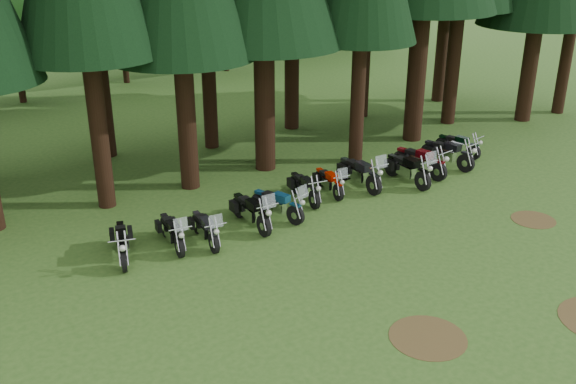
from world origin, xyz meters
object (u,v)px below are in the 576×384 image
motorcycle_4 (278,205)px  motorcycle_6 (329,182)px  motorcycle_11 (458,146)px  motorcycle_10 (447,154)px  motorcycle_3 (251,212)px  motorcycle_2 (205,229)px  motorcycle_5 (304,188)px  motorcycle_0 (122,244)px  motorcycle_8 (408,170)px  motorcycle_9 (419,162)px  motorcycle_1 (172,233)px  motorcycle_7 (359,174)px

motorcycle_4 → motorcycle_6: bearing=-0.5°
motorcycle_11 → motorcycle_10: bearing=-164.4°
motorcycle_3 → motorcycle_11: bearing=7.8°
motorcycle_10 → motorcycle_11: (1.31, 0.60, -0.07)m
motorcycle_2 → motorcycle_5: 4.38m
motorcycle_0 → motorcycle_8: motorcycle_8 is taller
motorcycle_5 → motorcycle_0: bearing=-166.5°
motorcycle_10 → motorcycle_0: bearing=171.9°
motorcycle_2 → motorcycle_5: bearing=19.6°
motorcycle_0 → motorcycle_9: 11.69m
motorcycle_3 → motorcycle_9: size_ratio=0.96×
motorcycle_1 → motorcycle_9: 10.22m
motorcycle_1 → motorcycle_11: bearing=11.7°
motorcycle_1 → motorcycle_0: bearing=-177.2°
motorcycle_1 → motorcycle_4: bearing=6.7°
motorcycle_1 → motorcycle_11: 13.10m
motorcycle_0 → motorcycle_4: size_ratio=0.96×
motorcycle_7 → motorcycle_4: bearing=-169.0°
motorcycle_2 → motorcycle_11: motorcycle_2 is taller
motorcycle_7 → motorcycle_1: bearing=-173.5°
motorcycle_5 → motorcycle_6: motorcycle_6 is taller
motorcycle_1 → motorcycle_8: size_ratio=0.86×
motorcycle_3 → motorcycle_2: bearing=-171.5°
motorcycle_11 → motorcycle_5: bearing=171.7°
motorcycle_8 → motorcycle_10: 2.56m
motorcycle_0 → motorcycle_5: size_ratio=0.99×
motorcycle_2 → motorcycle_5: (4.30, 0.86, 0.01)m
motorcycle_9 → motorcycle_10: motorcycle_9 is taller
motorcycle_6 → motorcycle_8: bearing=-5.6°
motorcycle_6 → motorcycle_4: bearing=-155.1°
motorcycle_1 → motorcycle_7: bearing=11.5°
motorcycle_3 → motorcycle_10: (9.16, 0.21, 0.01)m
motorcycle_0 → motorcycle_4: motorcycle_4 is taller
motorcycle_11 → motorcycle_6: bearing=171.8°
motorcycle_0 → motorcycle_1: (1.47, -0.16, -0.01)m
motorcycle_0 → motorcycle_11: (14.55, 0.45, -0.02)m
motorcycle_5 → motorcycle_7: 2.33m
motorcycle_11 → motorcycle_8: bearing=-174.7°
motorcycle_8 → motorcycle_7: bearing=161.7°
motorcycle_10 → motorcycle_5: bearing=168.2°
motorcycle_4 → motorcycle_7: bearing=-7.4°
motorcycle_2 → motorcycle_8: 8.33m
motorcycle_2 → motorcycle_4: 2.74m
motorcycle_0 → motorcycle_9: (11.69, -0.18, 0.05)m
motorcycle_1 → motorcycle_4: size_ratio=0.96×
motorcycle_2 → motorcycle_7: motorcycle_7 is taller
motorcycle_1 → motorcycle_10: motorcycle_1 is taller
motorcycle_1 → motorcycle_4: (3.64, -0.15, 0.02)m
motorcycle_5 → motorcycle_9: 5.04m
motorcycle_5 → motorcycle_8: bearing=-1.8°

